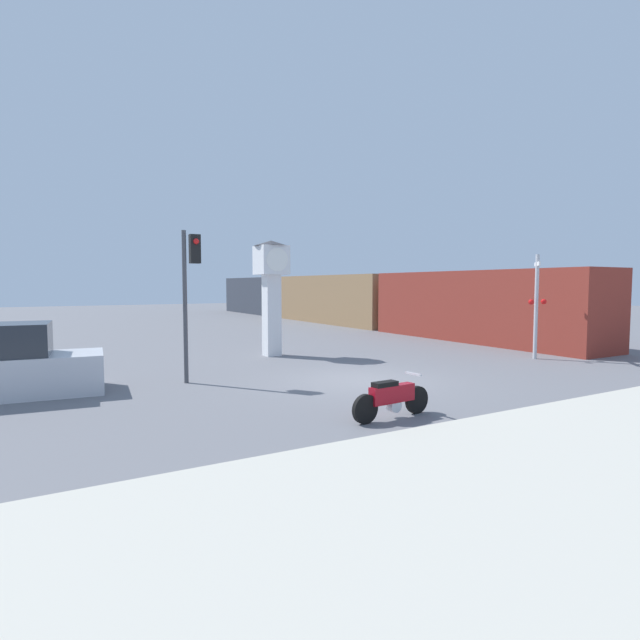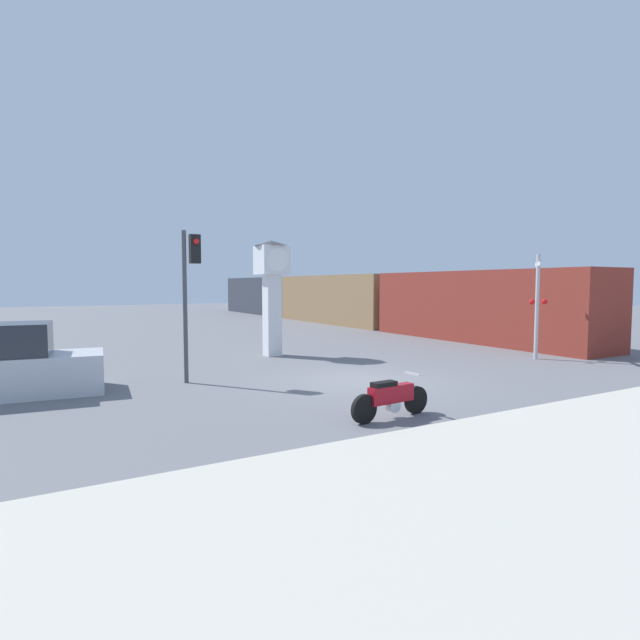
# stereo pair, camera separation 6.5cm
# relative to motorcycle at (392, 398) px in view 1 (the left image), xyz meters

# --- Properties ---
(ground_plane) EXTENTS (120.00, 120.00, 0.00)m
(ground_plane) POSITION_rel_motorcycle_xyz_m (1.79, 3.70, -0.43)
(ground_plane) COLOR slate
(motorcycle) EXTENTS (2.01, 0.44, 0.88)m
(motorcycle) POSITION_rel_motorcycle_xyz_m (0.00, 0.00, 0.00)
(motorcycle) COLOR black
(motorcycle) RESTS_ON ground_plane
(clock_tower) EXTENTS (1.31, 1.31, 4.42)m
(clock_tower) POSITION_rel_motorcycle_xyz_m (1.62, 9.55, 2.52)
(clock_tower) COLOR white
(clock_tower) RESTS_ON ground_plane
(freight_train) EXTENTS (2.80, 39.37, 3.40)m
(freight_train) POSITION_rel_motorcycle_xyz_m (12.54, 22.53, 1.27)
(freight_train) COLOR maroon
(freight_train) RESTS_ON ground_plane
(traffic_light) EXTENTS (0.50, 0.35, 4.23)m
(traffic_light) POSITION_rel_motorcycle_xyz_m (-2.53, 5.81, 2.48)
(traffic_light) COLOR #47474C
(traffic_light) RESTS_ON ground_plane
(railroad_crossing_signal) EXTENTS (0.90, 0.82, 3.85)m
(railroad_crossing_signal) POSITION_rel_motorcycle_xyz_m (9.74, 3.94, 1.67)
(railroad_crossing_signal) COLOR #B7B7BC
(railroad_crossing_signal) RESTS_ON ground_plane
(parked_car) EXTENTS (4.35, 2.19, 1.80)m
(parked_car) POSITION_rel_motorcycle_xyz_m (-6.92, 6.28, 0.32)
(parked_car) COLOR silver
(parked_car) RESTS_ON ground_plane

